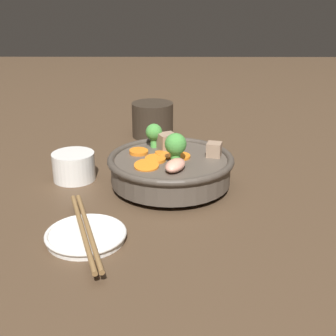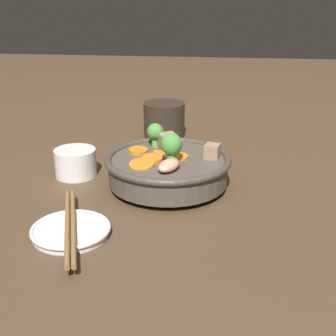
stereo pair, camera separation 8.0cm
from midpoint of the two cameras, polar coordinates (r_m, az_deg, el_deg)
name	(u,v)px [view 2 (the right image)]	position (r m, az deg, el deg)	size (l,w,h in m)	color
ground_plane	(168,186)	(0.81, 2.82, -2.32)	(3.00, 3.00, 0.00)	#4C3826
stirfry_bowl	(168,167)	(0.80, 2.86, 0.12)	(0.22, 0.22, 0.10)	#51473D
side_saucer	(71,231)	(0.66, -8.41, -7.66)	(0.11, 0.11, 0.01)	white
tea_cup	(76,162)	(0.86, -8.62, 0.64)	(0.08, 0.08, 0.05)	white
dark_mug	(164,119)	(1.07, 1.68, 5.94)	(0.12, 0.09, 0.08)	#33281E
chopsticks_pair	(70,225)	(0.66, -8.46, -6.94)	(0.21, 0.08, 0.01)	olive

